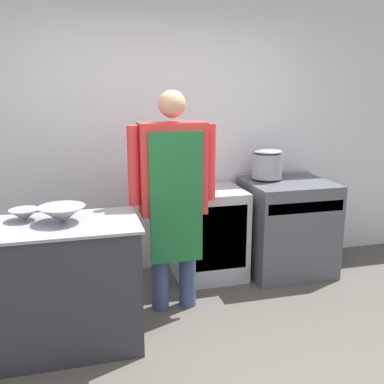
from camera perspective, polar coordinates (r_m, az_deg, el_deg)
name	(u,v)px	position (r m, az deg, el deg)	size (l,w,h in m)	color
ground_plane	(220,382)	(3.06, 3.56, -22.91)	(14.00, 14.00, 0.00)	#4C4742
wall_back	(159,134)	(4.34, -4.25, 7.35)	(8.00, 0.05, 2.70)	silver
prep_counter	(54,287)	(3.30, -17.07, -11.42)	(1.19, 0.63, 0.90)	#2D2D33
stove	(287,227)	(4.50, 11.95, -4.34)	(0.80, 0.71, 0.93)	#4C4F56
fridge_unit	(208,233)	(4.31, 2.08, -5.25)	(0.65, 0.59, 0.86)	#A8ADB2
person_cook	(173,188)	(3.52, -2.42, 0.54)	(0.70, 0.24, 1.77)	#38476B
mixing_bowl	(62,214)	(3.14, -16.17, -2.75)	(0.32, 0.32, 0.11)	gray
small_bowl	(24,215)	(3.28, -20.50, -2.74)	(0.21, 0.21, 0.08)	gray
stock_pot	(267,163)	(4.39, 9.49, 3.61)	(0.29, 0.29, 0.29)	gray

